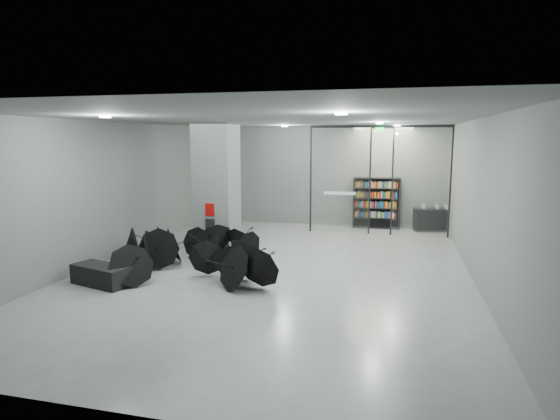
% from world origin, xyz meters
% --- Properties ---
extents(room, '(14.00, 14.02, 4.01)m').
position_xyz_m(room, '(0.00, 0.00, 2.84)').
color(room, gray).
rests_on(room, ground).
extents(column, '(1.20, 1.20, 4.00)m').
position_xyz_m(column, '(-2.50, 2.00, 2.00)').
color(column, slate).
rests_on(column, ground).
extents(fire_cabinet, '(0.28, 0.04, 0.38)m').
position_xyz_m(fire_cabinet, '(-2.50, 1.38, 1.35)').
color(fire_cabinet, '#A50A07').
rests_on(fire_cabinet, column).
extents(info_panel, '(0.30, 0.03, 0.42)m').
position_xyz_m(info_panel, '(-2.50, 1.38, 0.85)').
color(info_panel, black).
rests_on(info_panel, column).
extents(exit_sign, '(0.30, 0.06, 0.15)m').
position_xyz_m(exit_sign, '(2.40, 5.30, 3.82)').
color(exit_sign, '#0CE533').
rests_on(exit_sign, room).
extents(glass_partition, '(5.06, 0.08, 4.00)m').
position_xyz_m(glass_partition, '(2.39, 5.50, 2.18)').
color(glass_partition, silver).
rests_on(glass_partition, ground).
extents(bench, '(1.62, 1.03, 0.48)m').
position_xyz_m(bench, '(-3.80, -2.32, 0.24)').
color(bench, black).
rests_on(bench, ground).
extents(bookshelf, '(1.84, 0.48, 2.00)m').
position_xyz_m(bookshelf, '(2.31, 6.75, 1.00)').
color(bookshelf, black).
rests_on(bookshelf, ground).
extents(shop_counter, '(1.55, 0.91, 0.87)m').
position_xyz_m(shop_counter, '(4.49, 6.68, 0.44)').
color(shop_counter, black).
rests_on(shop_counter, ground).
extents(umbrella_cluster, '(5.20, 4.67, 1.30)m').
position_xyz_m(umbrella_cluster, '(-2.10, -0.60, 0.32)').
color(umbrella_cluster, black).
rests_on(umbrella_cluster, ground).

